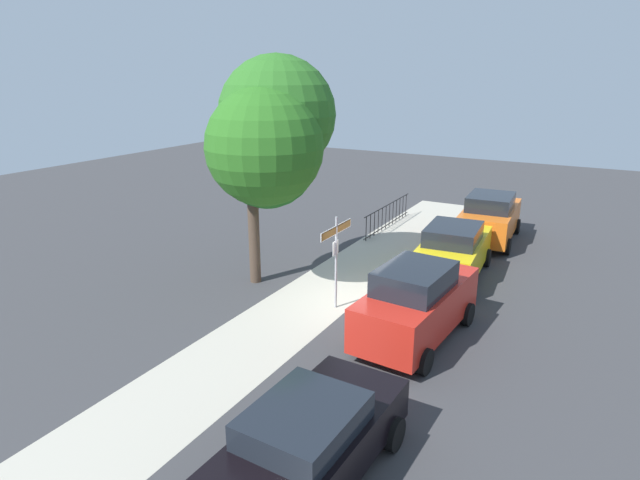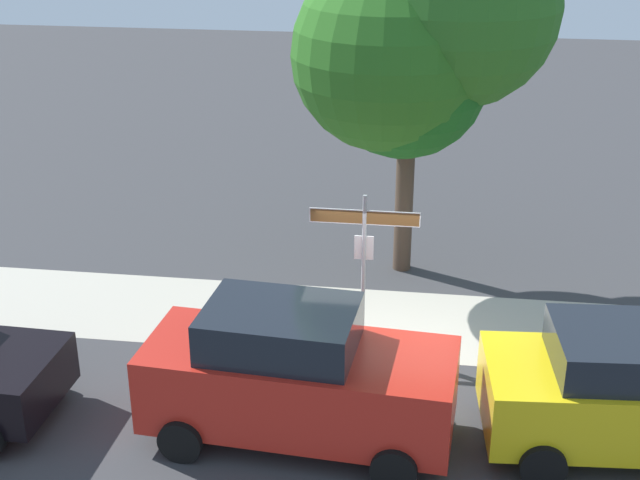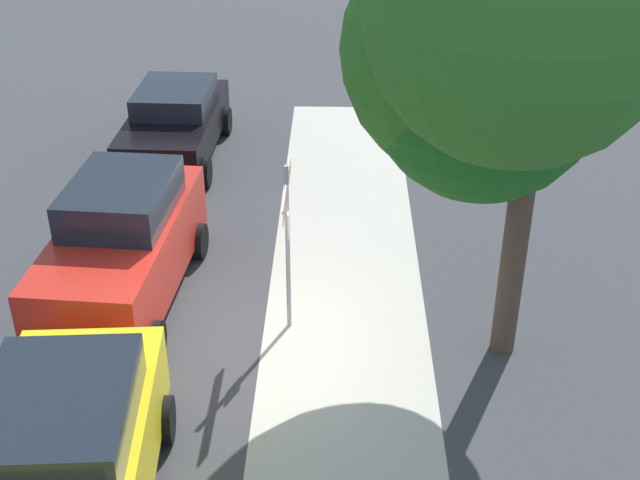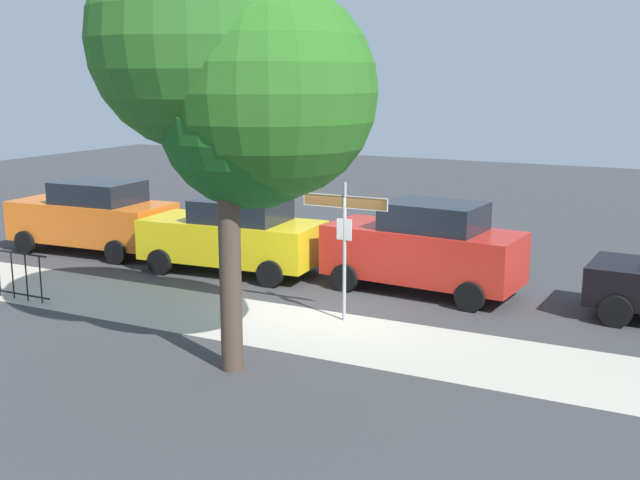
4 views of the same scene
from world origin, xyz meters
name	(u,v)px [view 4 (image 4 of 4)]	position (x,y,z in m)	size (l,w,h in m)	color
ground_plane	(333,312)	(0.00, 0.00, 0.00)	(60.00, 60.00, 0.00)	#38383A
sidewalk_strip	(218,315)	(2.00, 1.30, 0.00)	(24.00, 2.60, 0.00)	#B0A999
street_sign	(345,224)	(-0.45, 0.40, 1.98)	(1.82, 0.07, 2.80)	#9EA0A5
shade_tree	(237,77)	(0.26, 3.07, 4.82)	(4.79, 3.93, 7.27)	#48382C
car_red	(424,248)	(-1.15, -2.32, 1.03)	(4.53, 2.24, 2.08)	red
car_yellow	(234,235)	(3.70, -1.92, 0.94)	(4.59, 2.34, 1.87)	yellow
car_orange	(93,217)	(8.44, -2.09, 1.00)	(4.64, 2.33, 1.99)	orange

